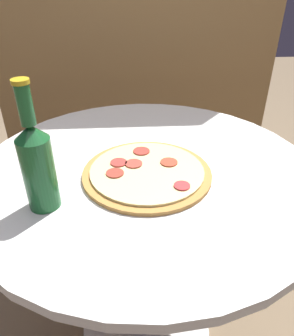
{
  "coord_description": "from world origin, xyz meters",
  "views": [
    {
      "loc": [
        -0.04,
        -0.71,
        1.15
      ],
      "look_at": [
        0.0,
        -0.04,
        0.73
      ],
      "focal_mm": 35.0,
      "sensor_mm": 36.0,
      "label": 1
    }
  ],
  "objects": [
    {
      "name": "beer_bottle",
      "position": [
        -0.22,
        -0.14,
        0.82
      ],
      "size": [
        0.07,
        0.07,
        0.27
      ],
      "color": "#195628",
      "rests_on": "table"
    },
    {
      "name": "table",
      "position": [
        0.0,
        0.0,
        0.52
      ],
      "size": [
        0.87,
        0.87,
        0.71
      ],
      "color": "silver",
      "rests_on": "ground_plane"
    },
    {
      "name": "fence_panel",
      "position": [
        0.0,
        0.74,
        0.89
      ],
      "size": [
        1.23,
        0.04,
        1.78
      ],
      "color": "olive",
      "rests_on": "ground_plane"
    },
    {
      "name": "pizza",
      "position": [
        -0.0,
        -0.04,
        0.72
      ],
      "size": [
        0.31,
        0.31,
        0.02
      ],
      "color": "#B77F3D",
      "rests_on": "table"
    },
    {
      "name": "ground_plane",
      "position": [
        0.0,
        0.0,
        0.0
      ],
      "size": [
        8.0,
        8.0,
        0.0
      ],
      "primitive_type": "plane",
      "color": "#7A664C"
    }
  ]
}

